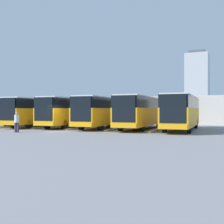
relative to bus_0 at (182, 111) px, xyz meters
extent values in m
plane|color=gray|center=(10.64, 5.67, -1.89)|extent=(600.00, 600.00, 0.00)
cube|color=orange|center=(0.00, -0.02, -0.56)|extent=(3.00, 11.84, 1.76)
cube|color=black|center=(0.00, -0.02, 0.85)|extent=(2.95, 11.66, 1.08)
cube|color=black|center=(-0.29, 5.86, 0.23)|extent=(2.12, 0.15, 2.34)
cube|color=orange|center=(-0.30, 5.86, -1.22)|extent=(2.29, 0.18, 0.40)
cube|color=silver|center=(0.00, -0.02, 1.45)|extent=(2.88, 11.36, 0.12)
cylinder|color=black|center=(-1.24, 3.56, -1.38)|extent=(0.35, 1.04, 1.03)
cylinder|color=black|center=(0.87, 3.67, -1.38)|extent=(0.35, 1.04, 1.03)
cylinder|color=black|center=(-0.87, -3.70, -1.38)|extent=(0.35, 1.04, 1.03)
cylinder|color=black|center=(1.24, -3.60, -1.38)|extent=(0.35, 1.04, 1.03)
cube|color=#B2B2AD|center=(2.13, 1.74, -1.82)|extent=(0.54, 6.06, 0.15)
cube|color=orange|center=(4.25, -0.11, -0.56)|extent=(3.00, 11.84, 1.76)
cube|color=black|center=(4.25, -0.11, 0.85)|extent=(2.95, 11.66, 1.08)
cube|color=black|center=(3.96, 5.77, 0.23)|extent=(2.12, 0.15, 2.34)
cube|color=orange|center=(3.96, 5.77, -1.22)|extent=(2.29, 0.18, 0.40)
cube|color=silver|center=(4.25, -0.11, 1.45)|extent=(2.88, 11.36, 0.12)
cylinder|color=black|center=(3.02, 3.47, -1.38)|extent=(0.35, 1.04, 1.03)
cylinder|color=black|center=(5.13, 3.58, -1.38)|extent=(0.35, 1.04, 1.03)
cylinder|color=black|center=(3.38, -3.79, -1.38)|extent=(0.35, 1.04, 1.03)
cylinder|color=black|center=(5.49, -3.68, -1.38)|extent=(0.35, 1.04, 1.03)
cube|color=#B2B2AD|center=(6.38, 1.65, -1.82)|extent=(0.54, 6.06, 0.15)
cube|color=orange|center=(8.51, -0.07, -0.56)|extent=(3.00, 11.84, 1.76)
cube|color=black|center=(8.51, -0.07, 0.85)|extent=(2.95, 11.66, 1.08)
cube|color=black|center=(8.21, 5.80, 0.23)|extent=(2.12, 0.15, 2.34)
cube|color=orange|center=(8.21, 5.81, -1.22)|extent=(2.29, 0.18, 0.40)
cube|color=silver|center=(8.51, -0.07, 1.45)|extent=(2.88, 11.36, 0.12)
cylinder|color=black|center=(7.27, 3.51, -1.38)|extent=(0.35, 1.04, 1.03)
cylinder|color=black|center=(9.38, 3.61, -1.38)|extent=(0.35, 1.04, 1.03)
cylinder|color=black|center=(7.64, -3.76, -1.38)|extent=(0.35, 1.04, 1.03)
cylinder|color=black|center=(9.74, -3.65, -1.38)|extent=(0.35, 1.04, 1.03)
cube|color=#B2B2AD|center=(10.64, 1.69, -1.82)|extent=(0.54, 6.06, 0.15)
cube|color=orange|center=(12.76, -0.12, -0.56)|extent=(3.00, 11.84, 1.76)
cube|color=black|center=(12.76, -0.12, 0.85)|extent=(2.95, 11.66, 1.08)
cube|color=black|center=(12.47, 5.75, 0.23)|extent=(2.12, 0.15, 2.34)
cube|color=orange|center=(12.47, 5.76, -1.22)|extent=(2.29, 0.18, 0.40)
cube|color=silver|center=(12.76, -0.12, 1.45)|extent=(2.88, 11.36, 0.12)
cylinder|color=black|center=(11.53, 3.46, -1.38)|extent=(0.35, 1.04, 1.03)
cylinder|color=black|center=(13.63, 3.57, -1.38)|extent=(0.35, 1.04, 1.03)
cylinder|color=black|center=(11.89, -3.80, -1.38)|extent=(0.35, 1.04, 1.03)
cylinder|color=black|center=(14.00, -3.70, -1.38)|extent=(0.35, 1.04, 1.03)
cube|color=#B2B2AD|center=(14.89, 1.64, -1.82)|extent=(0.54, 6.06, 0.15)
cube|color=orange|center=(17.02, 0.37, -0.56)|extent=(3.00, 11.84, 1.76)
cube|color=black|center=(17.02, 0.37, 0.85)|extent=(2.95, 11.66, 1.08)
cube|color=black|center=(16.72, 6.24, 0.23)|extent=(2.12, 0.15, 2.34)
cube|color=orange|center=(16.72, 6.25, -1.22)|extent=(2.29, 0.18, 0.40)
cube|color=silver|center=(17.02, 0.37, 1.45)|extent=(2.88, 11.36, 0.12)
cylinder|color=black|center=(15.78, 3.95, -1.38)|extent=(0.35, 1.04, 1.03)
cylinder|color=black|center=(17.89, 4.06, -1.38)|extent=(0.35, 1.04, 1.03)
cylinder|color=black|center=(16.15, -3.31, -1.38)|extent=(0.35, 1.04, 1.03)
cylinder|color=black|center=(18.25, -3.21, -1.38)|extent=(0.35, 1.04, 1.03)
cube|color=#B2B2AD|center=(19.14, 2.13, -1.82)|extent=(0.54, 6.06, 0.15)
cube|color=orange|center=(21.27, -0.72, -0.56)|extent=(3.00, 11.84, 1.76)
cube|color=black|center=(21.27, -0.72, 0.85)|extent=(2.95, 11.66, 1.08)
cube|color=silver|center=(21.27, -0.72, 1.45)|extent=(2.88, 11.36, 0.12)
cylinder|color=black|center=(20.03, 2.86, -1.38)|extent=(0.35, 1.04, 1.03)
cylinder|color=black|center=(20.40, -4.41, -1.38)|extent=(0.35, 1.04, 1.03)
cylinder|color=black|center=(22.51, -4.30, -1.38)|extent=(0.35, 1.04, 1.03)
cylinder|color=#38384C|center=(13.20, 8.76, -1.45)|extent=(0.26, 0.26, 0.88)
cylinder|color=#38384C|center=(12.99, 8.69, -1.45)|extent=(0.26, 0.26, 0.88)
cylinder|color=silver|center=(13.09, 8.72, -0.67)|extent=(0.51, 0.51, 0.70)
sphere|color=tan|center=(13.09, 8.72, -0.20)|extent=(0.24, 0.24, 0.24)
cube|color=beige|center=(10.64, -17.09, 0.13)|extent=(37.52, 10.90, 4.04)
cube|color=silver|center=(10.64, -24.04, 1.90)|extent=(37.52, 3.00, 0.24)
cylinder|color=slate|center=(-2.50, -25.14, 0.00)|extent=(0.20, 0.20, 3.79)
cylinder|color=slate|center=(23.77, -25.14, 0.00)|extent=(0.20, 0.20, 3.79)
cube|color=#ADB2B7|center=(24.21, -205.23, 21.73)|extent=(17.65, 17.65, 47.24)
cube|color=#4C4C51|center=(24.21, -205.23, 46.54)|extent=(12.35, 12.35, 2.40)
camera|label=1|loc=(-4.97, 28.20, 0.06)|focal=45.00mm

